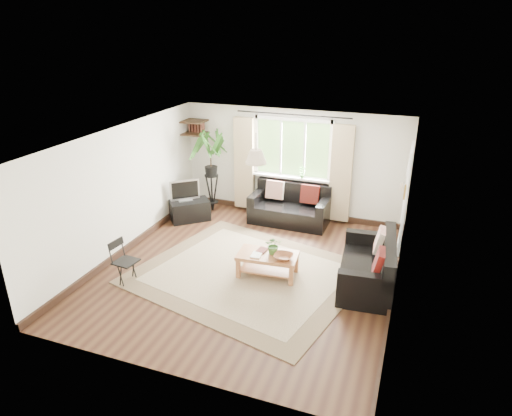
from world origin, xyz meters
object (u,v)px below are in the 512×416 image
(folding_chair, at_px, (126,262))
(sofa_back, at_px, (290,206))
(coffee_table, at_px, (268,265))
(sofa_right, at_px, (367,263))
(tv_stand, at_px, (190,210))
(palm_stand, at_px, (211,172))

(folding_chair, bearing_deg, sofa_back, -23.46)
(coffee_table, height_order, folding_chair, folding_chair)
(sofa_back, bearing_deg, coffee_table, -82.35)
(sofa_right, relative_size, folding_chair, 2.25)
(sofa_right, relative_size, tv_stand, 2.00)
(sofa_back, xyz_separation_m, sofa_right, (1.92, -2.01, -0.00))
(sofa_back, xyz_separation_m, folding_chair, (-1.88, -3.33, -0.02))
(palm_stand, bearing_deg, sofa_back, -1.71)
(sofa_back, relative_size, sofa_right, 1.00)
(sofa_right, xyz_separation_m, palm_stand, (-3.81, 2.06, 0.54))
(tv_stand, relative_size, palm_stand, 0.45)
(palm_stand, distance_m, folding_chair, 3.43)
(coffee_table, bearing_deg, sofa_back, 96.94)
(tv_stand, bearing_deg, folding_chair, -126.09)
(palm_stand, xyz_separation_m, folding_chair, (0.00, -3.38, -0.57))
(coffee_table, distance_m, folding_chair, 2.40)
(coffee_table, relative_size, folding_chair, 1.37)
(sofa_back, bearing_deg, tv_stand, -162.83)
(sofa_right, height_order, folding_chair, sofa_right)
(palm_stand, relative_size, folding_chair, 2.51)
(sofa_right, distance_m, tv_stand, 4.27)
(sofa_back, distance_m, sofa_right, 2.78)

